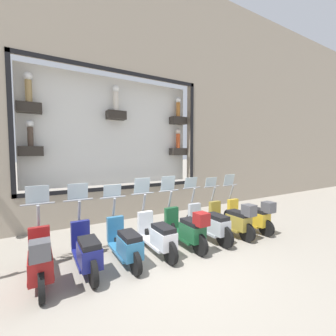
{
  "coord_description": "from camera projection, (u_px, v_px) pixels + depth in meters",
  "views": [
    {
      "loc": [
        -3.82,
        2.42,
        2.27
      ],
      "look_at": [
        1.98,
        -1.02,
        1.81
      ],
      "focal_mm": 24.0,
      "sensor_mm": 36.0,
      "label": 1
    }
  ],
  "objects": [
    {
      "name": "scooter_navy_6",
      "position": [
        86.0,
        250.0,
        4.25
      ],
      "size": [
        1.8,
        0.6,
        1.61
      ],
      "color": "black",
      "rests_on": "ground_plane"
    },
    {
      "name": "ground_plane",
      "position": [
        174.0,
        262.0,
        4.66
      ],
      "size": [
        120.0,
        120.0,
        0.0
      ],
      "primitive_type": "plane",
      "color": "gray"
    },
    {
      "name": "scooter_yellow_0",
      "position": [
        251.0,
        215.0,
        6.52
      ],
      "size": [
        1.79,
        0.61,
        1.58
      ],
      "color": "black",
      "rests_on": "ground_plane"
    },
    {
      "name": "scooter_green_3",
      "position": [
        187.0,
        228.0,
        5.36
      ],
      "size": [
        1.8,
        0.6,
        1.65
      ],
      "color": "black",
      "rests_on": "ground_plane"
    },
    {
      "name": "scooter_white_4",
      "position": [
        157.0,
        235.0,
        5.03
      ],
      "size": [
        1.8,
        0.61,
        1.64
      ],
      "color": "black",
      "rests_on": "ground_plane"
    },
    {
      "name": "scooter_olive_1",
      "position": [
        232.0,
        219.0,
        6.13
      ],
      "size": [
        1.8,
        0.61,
        1.53
      ],
      "color": "black",
      "rests_on": "ground_plane"
    },
    {
      "name": "scooter_silver_2",
      "position": [
        209.0,
        224.0,
        5.8
      ],
      "size": [
        1.81,
        0.6,
        1.57
      ],
      "color": "black",
      "rests_on": "ground_plane"
    },
    {
      "name": "building_facade",
      "position": [
        117.0,
        88.0,
        7.45
      ],
      "size": [
        1.18,
        36.0,
        8.68
      ],
      "color": "gray",
      "rests_on": "ground_plane"
    },
    {
      "name": "scooter_teal_5",
      "position": [
        125.0,
        243.0,
        4.64
      ],
      "size": [
        1.79,
        0.6,
        1.53
      ],
      "color": "black",
      "rests_on": "ground_plane"
    },
    {
      "name": "scooter_red_7",
      "position": [
        40.0,
        259.0,
        3.81
      ],
      "size": [
        1.8,
        0.61,
        1.62
      ],
      "color": "black",
      "rests_on": "ground_plane"
    }
  ]
}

